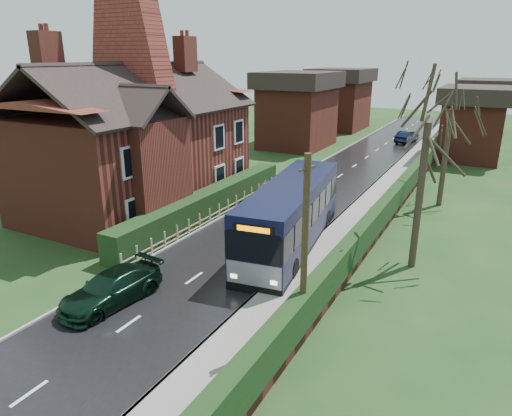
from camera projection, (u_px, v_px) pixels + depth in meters
The scene contains 18 objects.
ground at pixel (219, 261), 21.27m from camera, with size 140.00×140.00×0.00m, color #2F4C20.
road at pixel (301, 203), 29.65m from camera, with size 6.00×100.00×0.02m, color black.
pavement at pixel (366, 212), 27.74m from camera, with size 2.50×100.00×0.14m, color slate.
kerb_right at pixel (347, 209), 28.27m from camera, with size 0.12×100.00×0.14m, color gray.
kerb_left at pixel (260, 196), 30.99m from camera, with size 0.12×100.00×0.10m, color gray.
front_hedge at pixel (208, 204), 26.94m from camera, with size 1.20×16.00×1.60m, color black.
picket_fence at pixel (219, 211), 26.72m from camera, with size 0.10×16.00×0.90m, color gray, non-canonical shape.
right_wall_hedge at pixel (394, 201), 26.75m from camera, with size 0.60×50.00×1.80m.
brick_house at pixel (138, 137), 27.77m from camera, with size 9.30×14.60×10.30m.
bus at pixel (291, 216), 22.48m from camera, with size 3.85×10.91×3.24m.
car_silver at pixel (271, 192), 29.52m from camera, with size 1.75×4.36×1.48m, color silver.
car_green at pixel (111, 288), 17.47m from camera, with size 1.75×4.30×1.25m, color black.
car_distant at pixel (407, 137), 50.13m from camera, with size 1.40×4.00×1.32m, color #101C32.
bus_stop_sign at pixel (304, 218), 21.33m from camera, with size 0.08×0.43×2.86m.
telegraph_pole at pixel (304, 252), 14.33m from camera, with size 0.26×0.82×6.38m.
tree_right_near at pixel (430, 111), 18.57m from camera, with size 4.31×4.31×9.30m.
tree_right_far at pixel (452, 102), 27.19m from camera, with size 4.48×4.48×8.66m.
tree_house_side at pixel (184, 81), 38.72m from camera, with size 4.17×4.17×9.48m.
Camera 1 is at (10.62, -16.32, 9.08)m, focal length 32.00 mm.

